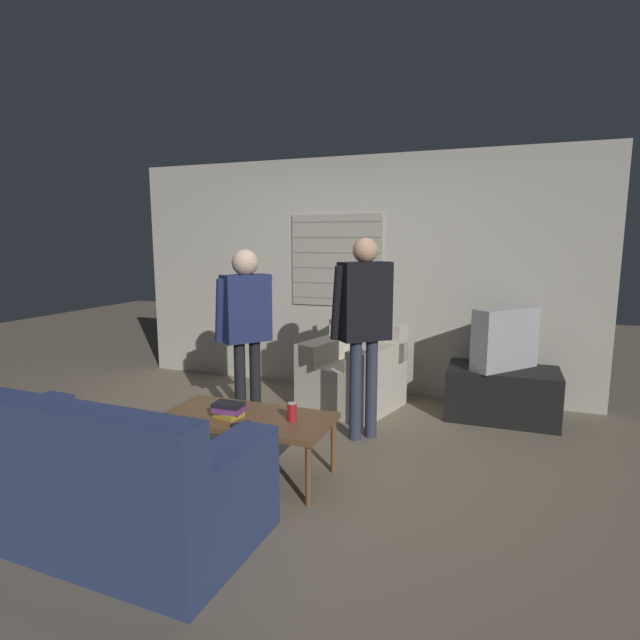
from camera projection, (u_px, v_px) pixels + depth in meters
name	position (u px, v px, depth m)	size (l,w,h in m)	color
ground_plane	(272.00, 459.00, 3.82)	(16.00, 16.00, 0.00)	#7F705B
wall_back	(350.00, 275.00, 5.50)	(5.20, 0.08, 2.55)	#BCB7A8
couch_blue	(94.00, 481.00, 2.81)	(1.86, 0.93, 0.86)	navy
armchair_beige	(354.00, 373.00, 5.01)	(1.00, 1.00, 0.83)	beige
coffee_table	(248.00, 421.00, 3.51)	(1.19, 0.57, 0.44)	brown
tv_stand	(502.00, 394.00, 4.67)	(0.99, 0.58, 0.48)	black
tv	(505.00, 338.00, 4.59)	(0.59, 0.65, 0.57)	#B2B2B7
person_left_standing	(246.00, 316.00, 4.36)	(0.49, 0.74, 1.58)	black
person_right_standing	(364.00, 314.00, 4.08)	(0.50, 0.81, 1.68)	#33384C
book_stack	(229.00, 410.00, 3.47)	(0.22, 0.18, 0.10)	gold
soda_can	(292.00, 412.00, 3.39)	(0.07, 0.07, 0.13)	red
spare_remote	(241.00, 425.00, 3.29)	(0.11, 0.13, 0.02)	black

